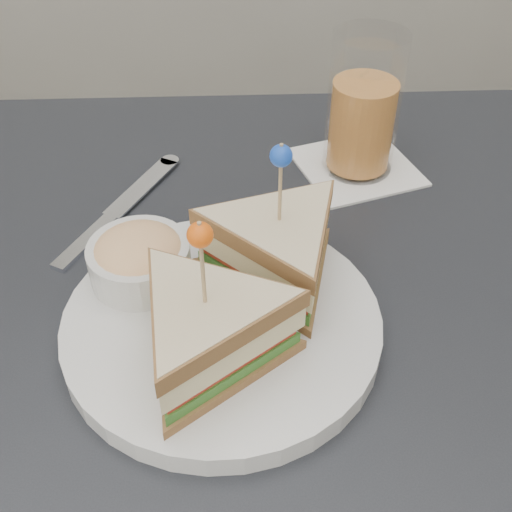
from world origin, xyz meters
The scene contains 4 objects.
table centered at (0.00, 0.00, 0.67)m, with size 0.80×0.80×0.75m.
plate_meal centered at (-0.01, -0.03, 0.79)m, with size 0.31×0.31×0.16m.
cutlery_knife centered at (-0.13, 0.14, 0.75)m, with size 0.12×0.20×0.01m.
drink_set centered at (0.14, 0.22, 0.82)m, with size 0.16×0.16×0.16m.
Camera 1 is at (-0.01, -0.40, 1.17)m, focal length 45.00 mm.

